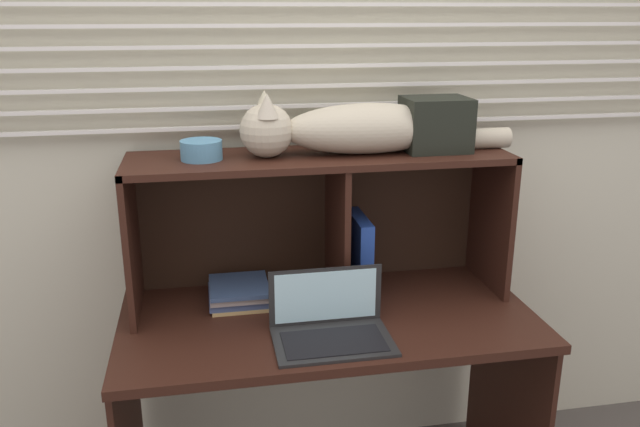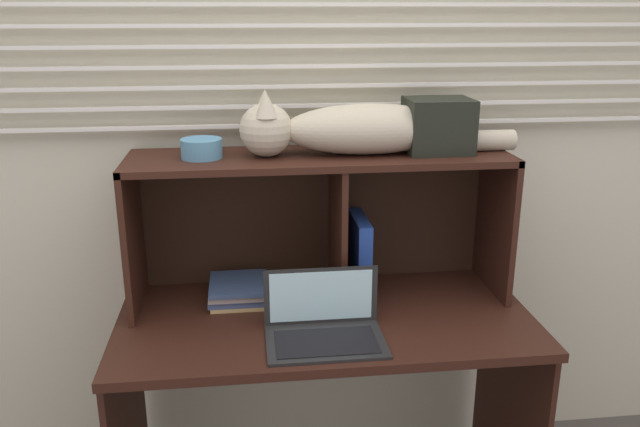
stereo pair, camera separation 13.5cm
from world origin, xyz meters
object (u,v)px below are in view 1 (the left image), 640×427
binder_upright (359,255)px  book_stack (239,293)px  storage_box (435,124)px  small_basket (201,150)px  cat (349,128)px  laptop (331,326)px

binder_upright → book_stack: bearing=179.8°
binder_upright → storage_box: storage_box is taller
book_stack → storage_box: bearing=-0.1°
small_basket → cat: bearing=0.0°
binder_upright → small_basket: 0.64m
binder_upright → storage_box: (0.25, 0.00, 0.45)m
laptop → book_stack: bearing=130.6°
book_stack → binder_upright: bearing=-0.2°
cat → small_basket: cat is taller
book_stack → small_basket: (-0.10, -0.00, 0.49)m
laptop → storage_box: storage_box is taller
book_stack → cat: bearing=-0.2°
binder_upright → book_stack: binder_upright is taller
cat → storage_box: size_ratio=4.30×
cat → binder_upright: bearing=-0.0°
binder_upright → small_basket: (-0.51, 0.00, 0.39)m
laptop → small_basket: bearing=139.9°
storage_box → laptop: bearing=-144.1°
cat → storage_box: (0.29, -0.00, 0.00)m
laptop → binder_upright: (0.16, 0.30, 0.10)m
laptop → book_stack: (-0.26, 0.30, -0.00)m
book_stack → storage_box: 0.86m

